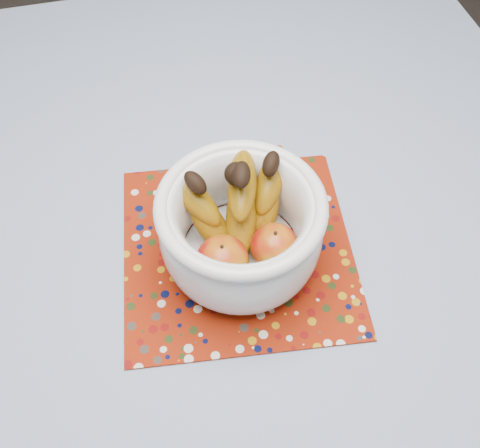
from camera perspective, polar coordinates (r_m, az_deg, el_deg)
The scene contains 4 objects.
table at distance 1.01m, azimuth -2.23°, elevation -1.26°, with size 1.20×1.20×0.75m.
tablecloth at distance 0.94m, azimuth -2.39°, elevation 1.53°, with size 1.32×1.32×0.01m, color slate.
placemat at distance 0.88m, azimuth -0.24°, elevation -2.55°, with size 0.36×0.36×0.00m, color maroon.
fruit_bowl at distance 0.81m, azimuth 0.00°, elevation 0.29°, with size 0.27×0.25×0.19m.
Camera 1 is at (-0.10, -0.56, 1.50)m, focal length 42.00 mm.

